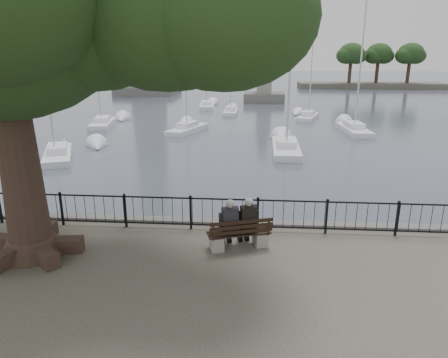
# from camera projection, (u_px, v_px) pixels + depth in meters

# --- Properties ---
(harbor) EXTENTS (260.00, 260.00, 1.20)m
(harbor) POSITION_uv_depth(u_px,v_px,m) (225.00, 238.00, 12.62)
(harbor) COLOR #565553
(harbor) RESTS_ON ground
(railing) EXTENTS (22.06, 0.06, 1.00)m
(railing) POSITION_uv_depth(u_px,v_px,m) (224.00, 213.00, 11.84)
(railing) COLOR black
(railing) RESTS_ON ground
(bench) EXTENTS (1.78, 1.00, 0.90)m
(bench) POSITION_uv_depth(u_px,v_px,m) (239.00, 237.00, 10.77)
(bench) COLOR gray
(bench) RESTS_ON ground
(person_left) EXTENTS (0.55, 0.78, 1.43)m
(person_left) POSITION_uv_depth(u_px,v_px,m) (229.00, 225.00, 10.71)
(person_left) COLOR black
(person_left) RESTS_ON ground
(person_right) EXTENTS (0.55, 0.78, 1.43)m
(person_right) POSITION_uv_depth(u_px,v_px,m) (247.00, 223.00, 10.82)
(person_right) COLOR black
(person_right) RESTS_ON ground
(lighthouse) EXTENTS (9.92, 9.92, 30.39)m
(lighthouse) POSITION_uv_depth(u_px,v_px,m) (145.00, 16.00, 66.74)
(lighthouse) COLOR #565553
(lighthouse) RESTS_ON ground
(lion_monument) EXTENTS (5.65, 5.65, 8.42)m
(lion_monument) POSITION_uv_depth(u_px,v_px,m) (264.00, 87.00, 56.81)
(lion_monument) COLOR #565553
(lion_monument) RESTS_ON ground
(sailboat_a) EXTENTS (3.62, 5.67, 9.60)m
(sailboat_a) POSITION_uv_depth(u_px,v_px,m) (58.00, 154.00, 24.79)
(sailboat_a) COLOR white
(sailboat_a) RESTS_ON ground
(sailboat_b) EXTENTS (3.06, 5.58, 12.40)m
(sailboat_b) POSITION_uv_depth(u_px,v_px,m) (188.00, 128.00, 33.76)
(sailboat_b) COLOR white
(sailboat_b) RESTS_ON ground
(sailboat_c) EXTENTS (1.85, 6.21, 12.01)m
(sailboat_c) POSITION_uv_depth(u_px,v_px,m) (286.00, 147.00, 26.48)
(sailboat_c) COLOR white
(sailboat_c) RESTS_ON ground
(sailboat_d) EXTENTS (1.99, 6.13, 10.42)m
(sailboat_d) POSITION_uv_depth(u_px,v_px,m) (354.00, 129.00, 33.48)
(sailboat_d) COLOR white
(sailboat_d) RESTS_ON ground
(sailboat_e) EXTENTS (2.70, 6.06, 12.79)m
(sailboat_e) POSITION_uv_depth(u_px,v_px,m) (103.00, 122.00, 36.73)
(sailboat_e) COLOR white
(sailboat_e) RESTS_ON ground
(sailboat_f) EXTENTS (1.45, 5.18, 9.83)m
(sailboat_f) POSITION_uv_depth(u_px,v_px,m) (231.00, 111.00, 45.05)
(sailboat_f) COLOR white
(sailboat_f) RESTS_ON ground
(sailboat_g) EXTENTS (2.90, 5.26, 10.24)m
(sailboat_g) POSITION_uv_depth(u_px,v_px,m) (308.00, 116.00, 41.01)
(sailboat_g) COLOR white
(sailboat_g) RESTS_ON ground
(sailboat_h) EXTENTS (2.31, 6.18, 13.86)m
(sailboat_h) POSITION_uv_depth(u_px,v_px,m) (207.00, 105.00, 50.27)
(sailboat_h) COLOR white
(sailboat_h) RESTS_ON ground
(far_shore) EXTENTS (30.00, 8.60, 9.18)m
(far_shore) POSITION_uv_depth(u_px,v_px,m) (376.00, 69.00, 82.67)
(far_shore) COLOR #494439
(far_shore) RESTS_ON ground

